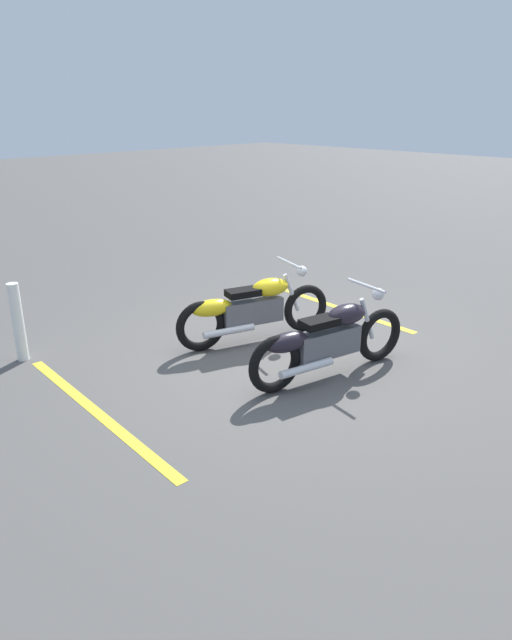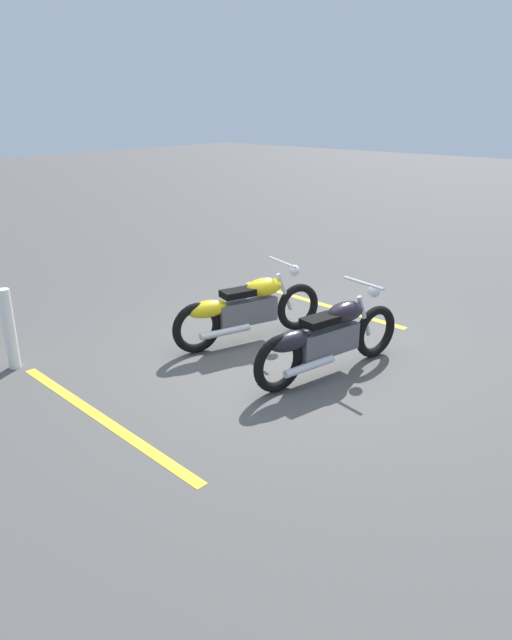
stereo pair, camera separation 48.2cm
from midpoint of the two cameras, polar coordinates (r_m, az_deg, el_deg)
name	(u,v)px [view 1 (the left image)]	position (r m, az deg, el deg)	size (l,w,h in m)	color
ground_plane	(288,357)	(7.31, 5.08, -3.69)	(60.00, 60.00, 0.00)	#514F4C
motorcycle_bright_foreground	(252,309)	(7.60, 1.37, 1.12)	(2.15, 0.86, 1.04)	black
motorcycle_dark_foreground	(327,340)	(6.68, 9.12, -1.98)	(2.21, 0.71, 1.04)	black
bollard_post	(18,322)	(7.51, -20.85, -0.25)	(0.14, 0.14, 1.00)	white
parking_stripe_near	(330,305)	(9.25, 8.84, 1.48)	(3.20, 0.12, 0.01)	yellow
parking_stripe_mid	(96,411)	(6.22, -13.44, -8.85)	(3.20, 0.12, 0.01)	yellow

